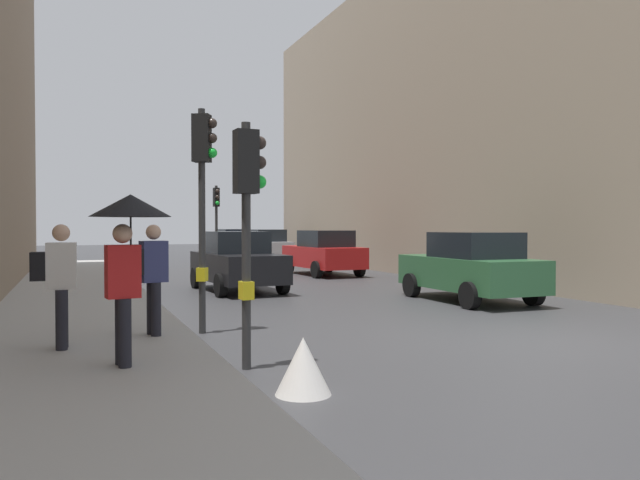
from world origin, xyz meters
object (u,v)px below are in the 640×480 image
car_dark_suv (237,261)px  pedestrian_with_black_backpack (58,278)px  car_silver_hatchback (265,246)px  pedestrian_with_grey_backpack (151,273)px  warning_sign_triangle (303,366)px  pedestrian_with_umbrella (128,231)px  traffic_light_far_median (216,212)px  car_red_sedan (324,253)px  car_green_estate (470,267)px  traffic_light_near_right (203,179)px  traffic_light_near_left (248,199)px  car_blue_van (232,243)px

car_dark_suv → pedestrian_with_black_backpack: (-4.70, -8.28, 0.29)m
car_silver_hatchback → pedestrian_with_grey_backpack: size_ratio=2.41×
car_silver_hatchback → warning_sign_triangle: (-7.22, -25.17, -0.55)m
pedestrian_with_umbrella → traffic_light_far_median: bearing=74.4°
car_red_sedan → pedestrian_with_grey_backpack: 14.63m
car_green_estate → warning_sign_triangle: 9.58m
traffic_light_near_right → car_red_sedan: traffic_light_near_right is taller
traffic_light_near_left → car_silver_hatchback: (7.46, 23.73, -1.38)m
car_silver_hatchback → traffic_light_near_right: bearing=-109.8°
car_silver_hatchback → car_blue_van: bearing=95.0°
traffic_light_near_right → car_silver_hatchback: size_ratio=0.93×
traffic_light_near_right → car_silver_hatchback: traffic_light_near_right is taller
traffic_light_near_left → car_silver_hatchback: bearing=72.5°
traffic_light_near_left → warning_sign_triangle: 2.43m
pedestrian_with_umbrella → warning_sign_triangle: pedestrian_with_umbrella is taller
car_green_estate → pedestrian_with_black_backpack: 10.22m
traffic_light_near_right → car_silver_hatchback: (7.47, 20.77, -1.87)m
car_red_sedan → traffic_light_far_median: bearing=123.1°
car_blue_van → pedestrian_with_umbrella: pedestrian_with_umbrella is taller
traffic_light_near_right → pedestrian_with_black_backpack: bearing=-148.8°
car_silver_hatchback → car_dark_suv: size_ratio=1.00×
car_silver_hatchback → car_dark_suv: same height
car_blue_van → car_green_estate: bearing=-89.5°
pedestrian_with_grey_backpack → car_silver_hatchback: bearing=68.6°
car_blue_van → pedestrian_with_umbrella: bearing=-106.3°
traffic_light_near_right → pedestrian_with_grey_backpack: (-1.00, -0.79, -1.58)m
traffic_light_far_median → pedestrian_with_umbrella: bearing=-105.6°
car_dark_suv → warning_sign_triangle: bearing=-100.6°
traffic_light_near_right → pedestrian_with_umbrella: bearing=-117.8°
car_blue_van → pedestrian_with_grey_backpack: bearing=-106.5°
car_green_estate → pedestrian_with_umbrella: 10.11m
car_red_sedan → car_blue_van: bearing=90.1°
traffic_light_near_right → warning_sign_triangle: bearing=-86.8°
pedestrian_with_umbrella → warning_sign_triangle: 2.78m
traffic_light_near_right → car_red_sedan: 13.56m
traffic_light_near_right → car_blue_van: size_ratio=0.92×
traffic_light_near_right → pedestrian_with_umbrella: 3.36m
car_silver_hatchback → warning_sign_triangle: size_ratio=6.57×
car_dark_suv → warning_sign_triangle: car_dark_suv is taller
traffic_light_near_right → pedestrian_with_umbrella: (-1.51, -2.87, -0.90)m
car_red_sedan → car_silver_hatchback: bearing=87.3°
pedestrian_with_grey_backpack → car_green_estate: bearing=19.6°
traffic_light_near_left → car_green_estate: size_ratio=0.77×
traffic_light_near_left → pedestrian_with_black_backpack: 3.02m
traffic_light_near_right → car_dark_suv: (2.35, 6.86, -1.87)m
pedestrian_with_umbrella → car_dark_suv: bearing=68.3°
car_green_estate → pedestrian_with_black_backpack: pedestrian_with_black_backpack is taller
car_silver_hatchback → warning_sign_triangle: car_silver_hatchback is taller
pedestrian_with_grey_backpack → warning_sign_triangle: (1.24, -3.61, -0.84)m
pedestrian_with_black_backpack → warning_sign_triangle: pedestrian_with_black_backpack is taller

